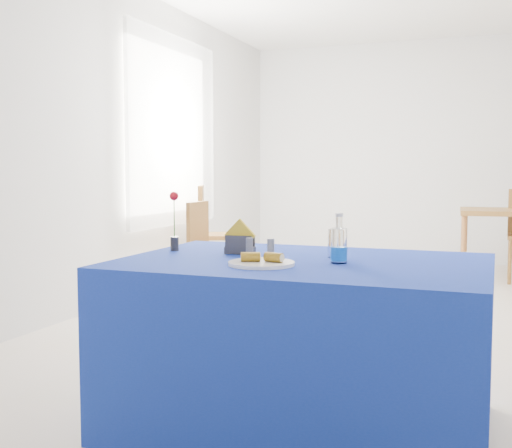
% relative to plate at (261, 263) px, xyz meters
% --- Properties ---
extents(floor, '(7.00, 7.00, 0.00)m').
position_rel_plate_xyz_m(floor, '(0.32, 2.37, -0.77)').
color(floor, beige).
rests_on(floor, ground).
extents(room_shell, '(7.00, 7.00, 7.00)m').
position_rel_plate_xyz_m(room_shell, '(0.32, 2.37, 0.98)').
color(room_shell, silver).
rests_on(room_shell, ground).
extents(window_pane, '(0.04, 1.50, 1.60)m').
position_rel_plate_xyz_m(window_pane, '(-2.15, 3.17, 0.78)').
color(window_pane, white).
rests_on(window_pane, room_shell).
extents(curtain, '(0.04, 1.75, 1.85)m').
position_rel_plate_xyz_m(curtain, '(-2.08, 3.17, 0.78)').
color(curtain, white).
rests_on(curtain, room_shell).
extents(plate, '(0.28, 0.28, 0.01)m').
position_rel_plate_xyz_m(plate, '(0.00, 0.00, 0.00)').
color(plate, white).
rests_on(plate, blue_table).
extents(drinking_glass, '(0.06, 0.06, 0.13)m').
position_rel_plate_xyz_m(drinking_glass, '(0.23, 0.34, 0.06)').
color(drinking_glass, white).
rests_on(drinking_glass, blue_table).
extents(salt_shaker, '(0.03, 0.03, 0.08)m').
position_rel_plate_xyz_m(salt_shaker, '(-0.05, 0.25, 0.04)').
color(salt_shaker, slate).
rests_on(salt_shaker, blue_table).
extents(pepper_shaker, '(0.03, 0.03, 0.08)m').
position_rel_plate_xyz_m(pepper_shaker, '(-0.15, 0.25, 0.04)').
color(pepper_shaker, slate).
rests_on(pepper_shaker, blue_table).
extents(blue_table, '(1.60, 1.10, 0.76)m').
position_rel_plate_xyz_m(blue_table, '(0.12, 0.21, -0.39)').
color(blue_table, navy).
rests_on(blue_table, floor).
extents(water_bottle, '(0.07, 0.07, 0.21)m').
position_rel_plate_xyz_m(water_bottle, '(0.29, 0.18, 0.06)').
color(water_bottle, silver).
rests_on(water_bottle, blue_table).
extents(napkin_holder, '(0.16, 0.06, 0.17)m').
position_rel_plate_xyz_m(napkin_holder, '(-0.22, 0.31, 0.04)').
color(napkin_holder, '#38393E').
rests_on(napkin_holder, blue_table).
extents(rose_vase, '(0.05, 0.05, 0.29)m').
position_rel_plate_xyz_m(rose_vase, '(-0.57, 0.31, 0.13)').
color(rose_vase, '#232428').
rests_on(rose_vase, blue_table).
extents(chair_win_a, '(0.39, 0.39, 0.88)m').
position_rel_plate_xyz_m(chair_win_a, '(-1.53, 2.74, -0.26)').
color(chair_win_a, brown).
rests_on(chair_win_a, floor).
extents(chair_win_b, '(0.59, 0.59, 1.01)m').
position_rel_plate_xyz_m(chair_win_b, '(-1.77, 3.37, -0.18)').
color(chair_win_b, brown).
rests_on(chair_win_b, floor).
extents(banana_pieces, '(0.19, 0.09, 0.04)m').
position_rel_plate_xyz_m(banana_pieces, '(0.01, -0.00, 0.03)').
color(banana_pieces, gold).
rests_on(banana_pieces, plate).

